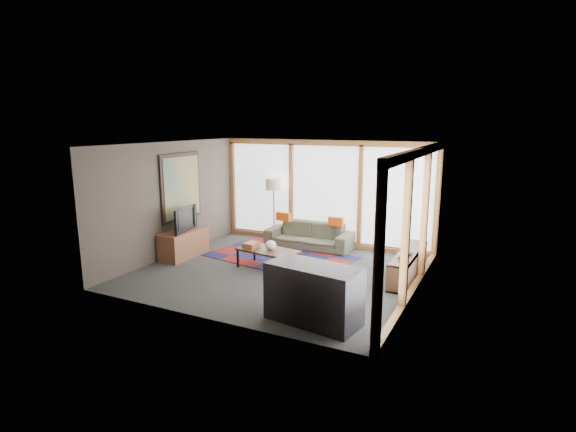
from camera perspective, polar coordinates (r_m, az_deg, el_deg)
The scene contains 17 objects.
ground at distance 9.31m, azimuth -1.10°, elevation -7.10°, with size 5.50×5.50×0.00m, color #32322F.
room_envelope at distance 9.22m, azimuth 3.20°, elevation 2.59°, with size 5.52×5.02×2.62m.
rug at distance 10.32m, azimuth -0.97°, elevation -5.14°, with size 3.12×2.01×0.01m, color maroon.
sofa at distance 10.99m, azimuth 2.68°, elevation -2.47°, with size 2.09×0.82×0.61m, color #3E402E.
pillow_left at distance 11.15m, azimuth -0.59°, elevation -0.08°, with size 0.38×0.11×0.21m, color #C5480D.
pillow_right at distance 10.70m, azimuth 6.10°, elevation -0.69°, with size 0.37×0.11×0.20m, color #C5480D.
floor_lamp at distance 11.42m, azimuth -1.80°, elevation 0.71°, with size 0.41×0.41×1.64m, color #312118, non-canonical shape.
coffee_table at distance 9.44m, azimuth -2.57°, elevation -5.49°, with size 1.27×0.63×0.42m, color #341E10, non-canonical shape.
book_stack at distance 9.54m, azimuth -4.69°, elevation -3.68°, with size 0.25×0.32×0.11m, color brown.
vase at distance 9.33m, azimuth -2.23°, elevation -3.71°, with size 0.23×0.23×0.20m, color beige.
bookshelf at distance 9.24m, azimuth 15.01°, elevation -6.00°, with size 0.37×2.04×0.51m, color #341E10, non-canonical shape.
bowl_a at distance 8.62m, azimuth 14.35°, elevation -5.15°, with size 0.18×0.18×0.09m, color black.
bowl_b at distance 8.96m, azimuth 15.17°, elevation -4.59°, with size 0.15×0.15×0.08m, color black.
shelf_picture at distance 9.81m, azimuth 16.77°, elevation -2.20°, with size 0.04×0.33×0.43m, color black.
tv_console at distance 10.51m, azimuth -13.08°, elevation -3.44°, with size 0.51×1.22×0.61m, color brown.
television at distance 10.34m, azimuth -13.32°, elevation -0.38°, with size 0.96×0.13×0.55m, color black.
bar_counter at distance 6.96m, azimuth 3.27°, elevation -9.84°, with size 1.43×0.67×0.90m, color black.
Camera 1 is at (4.07, -7.80, 3.02)m, focal length 28.00 mm.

